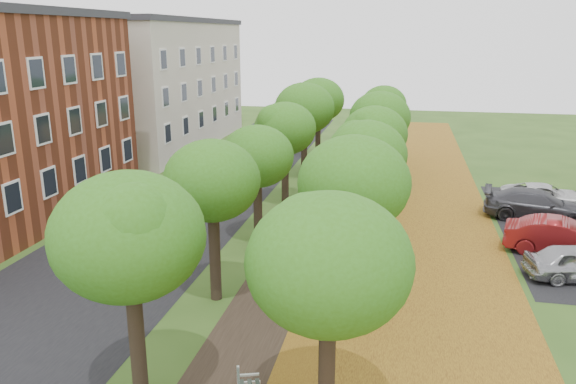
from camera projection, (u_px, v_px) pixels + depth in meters
The scene contains 9 objects.
street_asphalt at pixel (176, 213), 29.71m from camera, with size 8.00×70.00×0.01m, color black.
footpath at pixel (316, 223), 28.25m from camera, with size 3.20×70.00×0.01m, color black.
leaf_verge at pixel (417, 229), 27.28m from camera, with size 7.50×70.00×0.01m, color olive.
tree_row_west at pixel (273, 139), 27.53m from camera, with size 3.60×33.60×5.78m.
tree_row_east at pixel (371, 142), 26.60m from camera, with size 3.60×33.60×5.78m.
building_cream at pixel (150, 83), 47.10m from camera, with size 10.30×20.30×10.40m.
car_red at pixel (562, 238), 23.99m from camera, with size 1.64×4.69×1.55m, color maroon.
car_grey at pixel (538, 205), 28.60m from camera, with size 2.13×5.23×1.52m, color #37373D.
car_white at pixel (546, 196), 30.54m from camera, with size 2.15×4.66×1.30m, color silver.
Camera 1 is at (4.04, -11.49, 9.19)m, focal length 35.00 mm.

